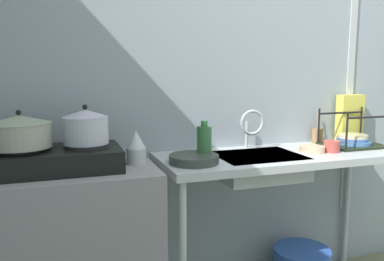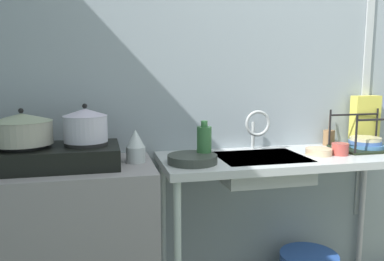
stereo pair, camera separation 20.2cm
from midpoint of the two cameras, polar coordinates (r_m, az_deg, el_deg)
wall_back at (r=2.63m, az=13.04°, el=7.50°), size 5.15×0.10×2.58m
wall_metal_strip at (r=2.79m, az=20.08°, el=9.90°), size 0.05×0.01×2.06m
counter_concrete at (r=2.13m, az=-23.18°, el=-17.00°), size 1.07×0.52×0.87m
counter_sink at (r=2.27m, az=10.39°, el=-5.11°), size 1.40×0.52×0.87m
stove at (r=1.96m, az=-21.96°, el=-3.86°), size 0.59×0.34×0.12m
pot_on_left_burner at (r=1.95m, az=-26.36°, el=-0.11°), size 0.28×0.28×0.17m
pot_on_right_burner at (r=1.94m, az=-17.99°, el=0.53°), size 0.21×0.21×0.18m
percolator at (r=1.99m, az=-10.95°, el=-2.44°), size 0.10×0.10×0.17m
sink_basin at (r=2.19m, az=6.89°, el=-5.13°), size 0.47×0.37×0.12m
faucet at (r=2.31m, az=6.11°, el=0.90°), size 0.15×0.09×0.24m
frying_pan at (r=1.98m, az=-2.66°, el=-4.15°), size 0.25×0.25×0.04m
dish_rack at (r=2.57m, az=20.19°, el=-1.35°), size 0.35×0.27×0.23m
cup_by_rack at (r=2.35m, az=17.21°, el=-2.21°), size 0.09×0.09×0.07m
small_bowl_on_drainboard at (r=2.31m, az=14.53°, el=-2.64°), size 0.14×0.14×0.04m
bottle_by_sink at (r=2.03m, az=-1.08°, el=-1.79°), size 0.08×0.08×0.21m
cereal_box at (r=2.76m, az=19.86°, el=1.72°), size 0.19×0.08×0.30m
utensil_jar at (r=2.62m, az=15.52°, el=-0.68°), size 0.07×0.07×0.20m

